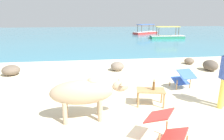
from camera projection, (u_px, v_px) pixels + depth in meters
name	position (u px, v px, depth m)	size (l,w,h in m)	color
sand_beach	(149.00, 127.00, 4.41)	(18.00, 14.00, 0.04)	beige
water_surface	(96.00, 35.00, 25.42)	(60.00, 36.00, 0.03)	teal
cow	(84.00, 92.00, 4.54)	(1.85, 0.59, 1.05)	tan
low_bench_table	(151.00, 92.00, 5.37)	(0.84, 0.59, 0.46)	#A37A4C
bottle	(154.00, 86.00, 5.31)	(0.07, 0.07, 0.30)	brown
deck_chair_near	(166.00, 126.00, 3.72)	(0.93, 0.89, 0.68)	#A37A4C
deck_chair_far	(183.00, 78.00, 6.60)	(0.65, 0.84, 0.68)	#A37A4C
shore_rock_large	(189.00, 61.00, 10.04)	(0.50, 0.50, 0.32)	#6B5B4C
shore_rock_medium	(210.00, 65.00, 8.84)	(0.75, 0.60, 0.48)	brown
shore_rock_small	(117.00, 66.00, 8.85)	(0.61, 0.60, 0.40)	gray
shore_rock_flat	(11.00, 70.00, 8.16)	(0.71, 0.70, 0.42)	#6B5B4C
boat_red	(145.00, 32.00, 26.59)	(3.78, 2.74, 1.29)	#C63833
boat_green	(167.00, 36.00, 21.29)	(3.73, 1.37, 1.29)	#338E66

